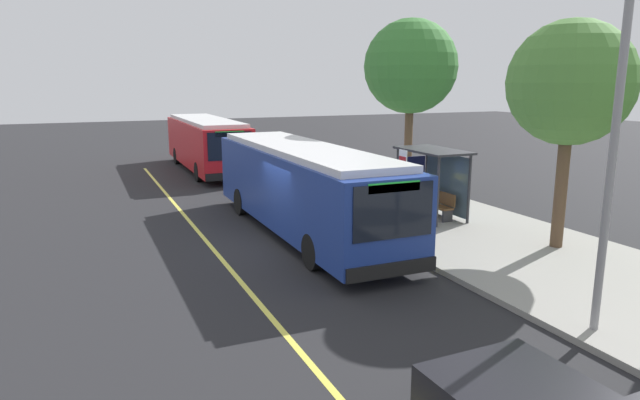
# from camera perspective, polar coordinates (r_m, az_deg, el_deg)

# --- Properties ---
(ground_plane) EXTENTS (120.00, 120.00, 0.00)m
(ground_plane) POSITION_cam_1_polar(r_m,az_deg,el_deg) (17.61, -3.52, -4.55)
(ground_plane) COLOR #232326
(sidewalk_curb) EXTENTS (44.00, 6.40, 0.15)m
(sidewalk_curb) POSITION_cam_1_polar(r_m,az_deg,el_deg) (20.35, 12.55, -2.31)
(sidewalk_curb) COLOR gray
(sidewalk_curb) RESTS_ON ground_plane
(lane_stripe_center) EXTENTS (36.00, 0.14, 0.01)m
(lane_stripe_center) POSITION_cam_1_polar(r_m,az_deg,el_deg) (17.01, -10.53, -5.31)
(lane_stripe_center) COLOR #E0D64C
(lane_stripe_center) RESTS_ON ground_plane
(transit_bus_main) EXTENTS (11.58, 2.65, 2.95)m
(transit_bus_main) POSITION_cam_1_polar(r_m,az_deg,el_deg) (18.52, -1.76, 1.45)
(transit_bus_main) COLOR navy
(transit_bus_main) RESTS_ON ground_plane
(transit_bus_second) EXTENTS (11.12, 2.66, 2.95)m
(transit_bus_second) POSITION_cam_1_polar(r_m,az_deg,el_deg) (32.48, -11.52, 5.78)
(transit_bus_second) COLOR red
(transit_bus_second) RESTS_ON ground_plane
(bus_shelter) EXTENTS (2.90, 1.60, 2.48)m
(bus_shelter) POSITION_cam_1_polar(r_m,az_deg,el_deg) (20.78, 11.45, 3.21)
(bus_shelter) COLOR #333338
(bus_shelter) RESTS_ON sidewalk_curb
(waiting_bench) EXTENTS (1.60, 0.48, 0.95)m
(waiting_bench) POSITION_cam_1_polar(r_m,az_deg,el_deg) (20.74, 11.89, -0.43)
(waiting_bench) COLOR brown
(waiting_bench) RESTS_ON sidewalk_curb
(route_sign_post) EXTENTS (0.44, 0.08, 2.80)m
(route_sign_post) POSITION_cam_1_polar(r_m,az_deg,el_deg) (17.68, 8.41, 1.93)
(route_sign_post) COLOR #333338
(route_sign_post) RESTS_ON sidewalk_curb
(pedestrian_commuter) EXTENTS (0.24, 0.40, 1.69)m
(pedestrian_commuter) POSITION_cam_1_polar(r_m,az_deg,el_deg) (20.93, 4.95, 1.25)
(pedestrian_commuter) COLOR #282D47
(pedestrian_commuter) RESTS_ON sidewalk_curb
(street_tree_near_shelter) EXTENTS (3.55, 3.55, 6.60)m
(street_tree_near_shelter) POSITION_cam_1_polar(r_m,az_deg,el_deg) (17.64, 24.17, 10.75)
(street_tree_near_shelter) COLOR brown
(street_tree_near_shelter) RESTS_ON sidewalk_curb
(street_tree_downstreet) EXTENTS (4.04, 4.04, 7.51)m
(street_tree_downstreet) POSITION_cam_1_polar(r_m,az_deg,el_deg) (25.05, 9.23, 13.23)
(street_tree_downstreet) COLOR brown
(street_tree_downstreet) RESTS_ON sidewalk_curb
(utility_pole) EXTENTS (0.16, 0.16, 6.40)m
(utility_pole) POSITION_cam_1_polar(r_m,az_deg,el_deg) (11.91, 27.52, 2.63)
(utility_pole) COLOR gray
(utility_pole) RESTS_ON sidewalk_curb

